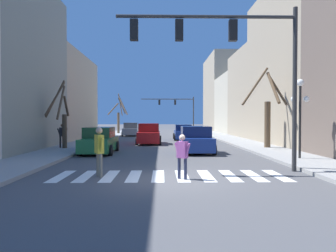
{
  "coord_description": "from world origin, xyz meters",
  "views": [
    {
      "loc": [
        -0.32,
        -11.39,
        2.13
      ],
      "look_at": [
        0.49,
        30.63,
        1.23
      ],
      "focal_mm": 35.0,
      "sensor_mm": 36.0,
      "label": 1
    }
  ],
  "objects": [
    {
      "name": "car_at_intersection",
      "position": [
        1.87,
        21.98,
        0.73
      ],
      "size": [
        1.97,
        4.2,
        1.56
      ],
      "rotation": [
        0.0,
        0.0,
        1.57
      ],
      "color": "navy",
      "rests_on": "ground_plane"
    },
    {
      "name": "street_lamp_right_corner",
      "position": [
        6.68,
        5.03,
        2.99
      ],
      "size": [
        0.95,
        0.36,
        4.0
      ],
      "color": "black",
      "rests_on": "sidewalk_right"
    },
    {
      "name": "ground_plane",
      "position": [
        0.0,
        0.0,
        0.0
      ],
      "size": [
        240.0,
        240.0,
        0.0
      ],
      "primitive_type": "plane",
      "color": "#4C4C4F"
    },
    {
      "name": "street_tree_left_near",
      "position": [
        -6.33,
        34.65,
        2.58
      ],
      "size": [
        2.98,
        2.75,
        5.58
      ],
      "color": "brown",
      "rests_on": "sidewalk_left"
    },
    {
      "name": "car_driving_away_lane",
      "position": [
        1.82,
        9.15,
        0.78
      ],
      "size": [
        2.16,
        4.18,
        1.68
      ],
      "rotation": [
        0.0,
        0.0,
        1.57
      ],
      "color": "navy",
      "rests_on": "ground_plane"
    },
    {
      "name": "street_tree_right_near",
      "position": [
        -7.09,
        10.85,
        2.33
      ],
      "size": [
        1.29,
        2.81,
        4.62
      ],
      "color": "#473828",
      "rests_on": "sidewalk_left"
    },
    {
      "name": "car_parked_left_far",
      "position": [
        -4.2,
        9.02,
        0.76
      ],
      "size": [
        2.02,
        4.56,
        1.62
      ],
      "rotation": [
        0.0,
        0.0,
        1.57
      ],
      "color": "#236B38",
      "rests_on": "ground_plane"
    },
    {
      "name": "pedestrian_on_left_sidewalk",
      "position": [
        -7.17,
        11.27,
        1.13
      ],
      "size": [
        0.71,
        0.24,
        1.65
      ],
      "rotation": [
        0.0,
        0.0,
        3.21
      ],
      "color": "black",
      "rests_on": "sidewalk_left"
    },
    {
      "name": "crosswalk_stripes",
      "position": [
        0.0,
        0.82,
        0.0
      ],
      "size": [
        8.55,
        2.6,
        0.01
      ],
      "color": "white",
      "rests_on": "ground_plane"
    },
    {
      "name": "building_row_right",
      "position": [
        11.22,
        24.67,
        6.0
      ],
      "size": [
        6.0,
        62.01,
        13.49
      ],
      "color": "#66564C",
      "rests_on": "ground_plane"
    },
    {
      "name": "traffic_signal_near",
      "position": [
        2.43,
        1.79,
        4.95
      ],
      "size": [
        7.31,
        0.28,
        6.64
      ],
      "color": "#2D2D2D",
      "rests_on": "ground_plane"
    },
    {
      "name": "traffic_signal_far",
      "position": [
        2.27,
        44.08,
        4.4
      ],
      "size": [
        9.0,
        0.28,
        5.91
      ],
      "color": "#2D2D2D",
      "rests_on": "ground_plane"
    },
    {
      "name": "street_tree_right_mid",
      "position": [
        7.05,
        11.13,
        2.58
      ],
      "size": [
        3.07,
        2.38,
        5.59
      ],
      "color": "brown",
      "rests_on": "sidewalk_right"
    },
    {
      "name": "car_parked_left_near",
      "position": [
        -4.17,
        29.85,
        0.78
      ],
      "size": [
        2.07,
        4.16,
        1.67
      ],
      "rotation": [
        0.0,
        0.0,
        1.57
      ],
      "color": "gray",
      "rests_on": "ground_plane"
    },
    {
      "name": "pedestrian_near_right_corner",
      "position": [
        -2.62,
        0.67,
        1.08
      ],
      "size": [
        0.46,
        0.74,
        1.83
      ],
      "rotation": [
        0.0,
        0.0,
        2.06
      ],
      "color": "#7A705B",
      "rests_on": "ground_plane"
    },
    {
      "name": "car_parked_right_near",
      "position": [
        -1.4,
        16.62,
        0.82
      ],
      "size": [
        2.08,
        4.56,
        1.76
      ],
      "rotation": [
        0.0,
        0.0,
        -1.57
      ],
      "color": "red",
      "rests_on": "ground_plane"
    },
    {
      "name": "pedestrian_waiting_at_curb",
      "position": [
        0.41,
        0.15,
        0.94
      ],
      "size": [
        0.58,
        0.49,
        1.58
      ],
      "rotation": [
        0.0,
        0.0,
        2.46
      ],
      "color": "#282D47",
      "rests_on": "ground_plane"
    }
  ]
}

